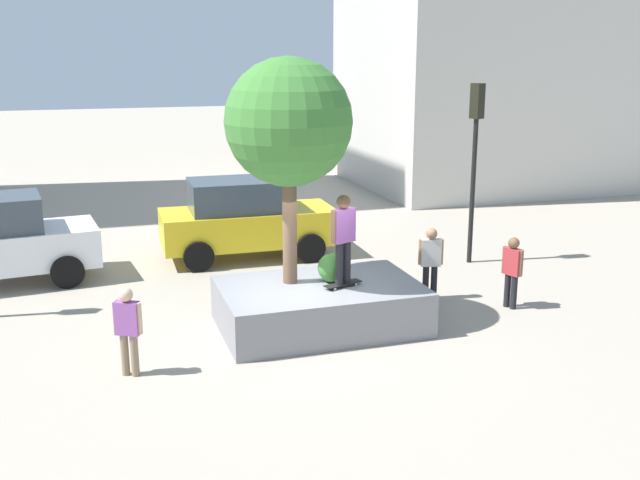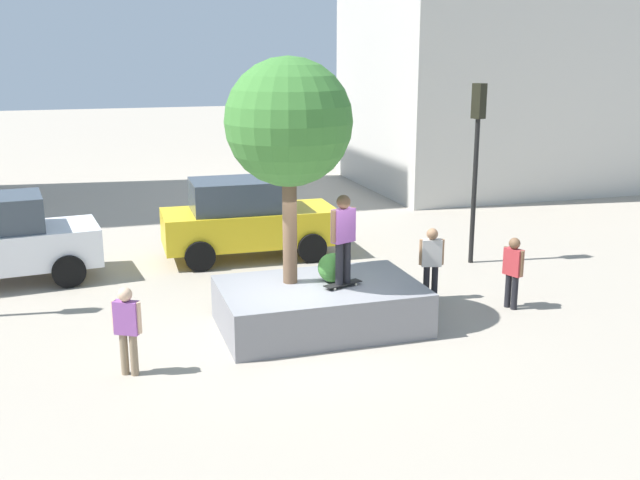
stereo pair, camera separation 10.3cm
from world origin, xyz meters
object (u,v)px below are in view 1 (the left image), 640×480
at_px(skateboard, 343,284).
at_px(skateboarder, 343,233).
at_px(passerby_with_bag, 128,325).
at_px(pedestrian_crossing, 512,267).
at_px(plaza_tree, 289,123).
at_px(taxi_cab, 245,218).
at_px(traffic_light_corner, 475,142).
at_px(planter_ledge, 320,306).
at_px(bystander_watching, 431,258).

distance_m(skateboard, skateboarder, 1.02).
xyz_separation_m(passerby_with_bag, pedestrian_crossing, (7.89, 1.01, -0.00)).
bearing_deg(passerby_with_bag, plaza_tree, 24.95).
bearing_deg(taxi_cab, passerby_with_bag, -117.33).
relative_size(skateboarder, pedestrian_crossing, 1.13).
bearing_deg(skateboard, passerby_with_bag, -167.53).
relative_size(traffic_light_corner, pedestrian_crossing, 2.94).
distance_m(plaza_tree, taxi_cab, 5.87).
bearing_deg(traffic_light_corner, taxi_cab, 157.69).
bearing_deg(planter_ledge, bystander_watching, 17.52).
xyz_separation_m(skateboarder, passerby_with_bag, (-4.09, -0.90, -1.06)).
relative_size(planter_ledge, skateboarder, 2.23).
relative_size(traffic_light_corner, bystander_watching, 2.82).
height_order(planter_ledge, taxi_cab, taxi_cab).
bearing_deg(taxi_cab, bystander_watching, -55.65).
height_order(skateboarder, traffic_light_corner, traffic_light_corner).
xyz_separation_m(plaza_tree, pedestrian_crossing, (4.69, -0.48, -3.09)).
xyz_separation_m(plaza_tree, traffic_light_corner, (5.58, 2.89, -0.89)).
height_order(plaza_tree, skateboarder, plaza_tree).
xyz_separation_m(plaza_tree, skateboarder, (0.89, -0.58, -2.03)).
distance_m(skateboard, bystander_watching, 2.67).
bearing_deg(bystander_watching, taxi_cab, 124.35).
bearing_deg(skateboard, planter_ledge, 146.95).
distance_m(taxi_cab, passerby_with_bag, 7.41).
distance_m(plaza_tree, bystander_watching, 4.53).
bearing_deg(pedestrian_crossing, plaza_tree, 174.17).
distance_m(plaza_tree, pedestrian_crossing, 5.63).
xyz_separation_m(taxi_cab, bystander_watching, (3.10, -4.54, -0.13)).
height_order(taxi_cab, bystander_watching, taxi_cab).
distance_m(traffic_light_corner, bystander_watching, 3.91).
xyz_separation_m(taxi_cab, passerby_with_bag, (-3.40, -6.58, -0.17)).
height_order(skateboard, bystander_watching, bystander_watching).
relative_size(passerby_with_bag, pedestrian_crossing, 1.00).
xyz_separation_m(skateboarder, pedestrian_crossing, (3.80, 0.10, -1.06)).
distance_m(taxi_cab, pedestrian_crossing, 7.15).
relative_size(plaza_tree, bystander_watching, 2.71).
bearing_deg(planter_ledge, skateboard, -33.05).
bearing_deg(planter_ledge, skateboarder, -33.05).
relative_size(skateboard, pedestrian_crossing, 0.54).
bearing_deg(pedestrian_crossing, skateboarder, -178.42).
height_order(plaza_tree, taxi_cab, plaza_tree).
xyz_separation_m(plaza_tree, taxi_cab, (0.20, 5.09, -2.92)).
relative_size(taxi_cab, passerby_with_bag, 2.93).
height_order(skateboard, skateboarder, skateboarder).
xyz_separation_m(pedestrian_crossing, bystander_watching, (-1.38, 1.03, 0.04)).
bearing_deg(plaza_tree, bystander_watching, 9.44).
relative_size(skateboarder, taxi_cab, 0.38).
relative_size(plaza_tree, pedestrian_crossing, 2.82).
height_order(plaza_tree, skateboard, plaza_tree).
relative_size(pedestrian_crossing, bystander_watching, 0.96).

